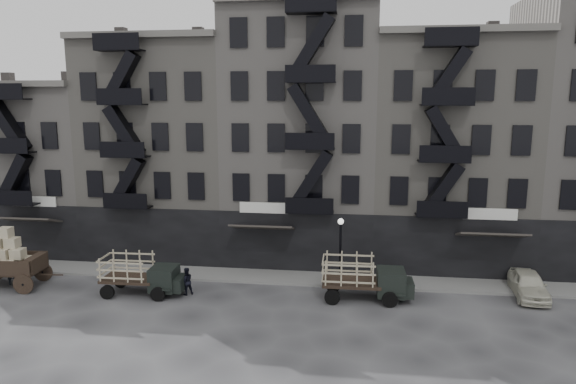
# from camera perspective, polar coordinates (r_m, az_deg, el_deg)

# --- Properties ---
(ground) EXTENTS (140.00, 140.00, 0.00)m
(ground) POSITION_cam_1_polar(r_m,az_deg,el_deg) (29.47, -0.40, -12.08)
(ground) COLOR #38383A
(ground) RESTS_ON ground
(sidewalk) EXTENTS (55.00, 2.50, 0.15)m
(sidewalk) POSITION_cam_1_polar(r_m,az_deg,el_deg) (32.91, 0.51, -9.48)
(sidewalk) COLOR slate
(sidewalk) RESTS_ON ground
(building_west) EXTENTS (10.00, 11.35, 13.20)m
(building_west) POSITION_cam_1_polar(r_m,az_deg,el_deg) (44.12, -25.17, 2.56)
(building_west) COLOR gray
(building_west) RESTS_ON ground
(building_midwest) EXTENTS (10.00, 11.35, 16.20)m
(building_midwest) POSITION_cam_1_polar(r_m,az_deg,el_deg) (39.46, -12.97, 4.66)
(building_midwest) COLOR gray
(building_midwest) RESTS_ON ground
(building_center) EXTENTS (10.00, 11.35, 18.20)m
(building_center) POSITION_cam_1_polar(r_m,az_deg,el_deg) (37.09, 1.68, 6.12)
(building_center) COLOR gray
(building_center) RESTS_ON ground
(building_mideast) EXTENTS (10.00, 11.35, 16.20)m
(building_mideast) POSITION_cam_1_polar(r_m,az_deg,el_deg) (37.51, 17.10, 4.18)
(building_mideast) COLOR gray
(building_mideast) RESTS_ON ground
(lamp_post) EXTENTS (0.36, 0.36, 4.28)m
(lamp_post) POSITION_cam_1_polar(r_m,az_deg,el_deg) (30.77, 5.84, -5.66)
(lamp_post) COLOR black
(lamp_post) RESTS_ON ground
(wagon) EXTENTS (4.42, 2.60, 3.60)m
(wagon) POSITION_cam_1_polar(r_m,az_deg,el_deg) (35.31, -28.95, -6.06)
(wagon) COLOR black
(wagon) RESTS_ON ground
(stake_truck_west) EXTENTS (4.80, 2.08, 2.38)m
(stake_truck_west) POSITION_cam_1_polar(r_m,az_deg,el_deg) (31.20, -16.06, -8.53)
(stake_truck_west) COLOR black
(stake_truck_west) RESTS_ON ground
(stake_truck_east) EXTENTS (5.08, 2.18, 2.53)m
(stake_truck_east) POSITION_cam_1_polar(r_m,az_deg,el_deg) (29.55, 8.47, -9.14)
(stake_truck_east) COLOR black
(stake_truck_east) RESTS_ON ground
(car_east) EXTENTS (2.05, 4.41, 1.46)m
(car_east) POSITION_cam_1_polar(r_m,az_deg,el_deg) (32.96, 25.16, -9.27)
(car_east) COLOR beige
(car_east) RESTS_ON ground
(pedestrian_west) EXTENTS (0.79, 0.76, 1.82)m
(pedestrian_west) POSITION_cam_1_polar(r_m,az_deg,el_deg) (35.94, -28.34, -7.64)
(pedestrian_west) COLOR black
(pedestrian_west) RESTS_ON ground
(pedestrian_mid) EXTENTS (1.00, 0.95, 1.62)m
(pedestrian_mid) POSITION_cam_1_polar(r_m,az_deg,el_deg) (30.74, -11.24, -9.69)
(pedestrian_mid) COLOR black
(pedestrian_mid) RESTS_ON ground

